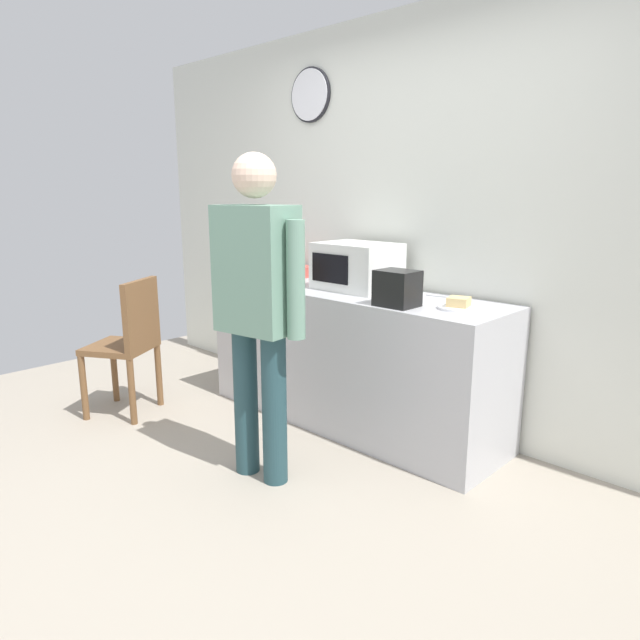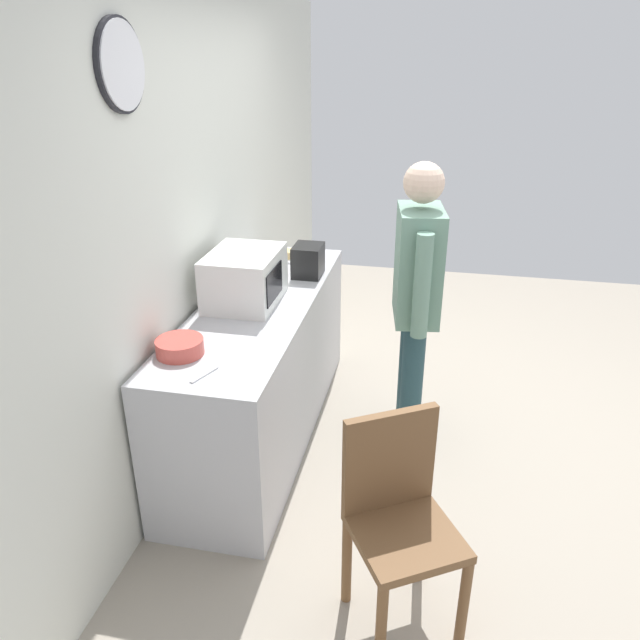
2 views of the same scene
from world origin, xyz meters
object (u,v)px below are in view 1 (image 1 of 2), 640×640
(sandwich_plate, at_px, (459,305))
(person_standing, at_px, (257,297))
(microwave, at_px, (357,266))
(toaster, at_px, (397,288))
(salad_bowl, at_px, (296,271))
(fork_utensil, at_px, (261,276))
(wooden_chair, at_px, (129,340))
(spoon_utensil, at_px, (440,296))

(sandwich_plate, xyz_separation_m, person_standing, (-0.64, -0.88, 0.08))
(microwave, relative_size, toaster, 2.27)
(salad_bowl, relative_size, fork_utensil, 1.36)
(fork_utensil, relative_size, wooden_chair, 0.18)
(microwave, relative_size, sandwich_plate, 2.22)
(salad_bowl, bearing_deg, spoon_utensil, 1.70)
(microwave, height_order, person_standing, person_standing)
(wooden_chair, bearing_deg, fork_utensil, 71.80)
(sandwich_plate, bearing_deg, wooden_chair, -155.05)
(toaster, relative_size, wooden_chair, 0.23)
(sandwich_plate, relative_size, wooden_chair, 0.24)
(toaster, bearing_deg, salad_bowl, 163.09)
(fork_utensil, height_order, person_standing, person_standing)
(person_standing, relative_size, wooden_chair, 1.81)
(fork_utensil, bearing_deg, microwave, 5.38)
(toaster, distance_m, person_standing, 0.79)
(sandwich_plate, height_order, fork_utensil, sandwich_plate)
(sandwich_plate, distance_m, wooden_chair, 2.20)
(salad_bowl, xyz_separation_m, person_standing, (0.84, -1.07, 0.06))
(microwave, bearing_deg, salad_bowl, 170.99)
(fork_utensil, bearing_deg, wooden_chair, -108.20)
(salad_bowl, height_order, spoon_utensil, salad_bowl)
(spoon_utensil, distance_m, person_standing, 1.18)
(fork_utensil, bearing_deg, person_standing, -41.00)
(toaster, relative_size, person_standing, 0.13)
(fork_utensil, xyz_separation_m, person_standing, (1.02, -0.88, 0.10))
(spoon_utensil, xyz_separation_m, person_standing, (-0.38, -1.11, 0.10))
(wooden_chair, bearing_deg, spoon_utensil, 34.06)
(microwave, distance_m, fork_utensil, 0.88)
(salad_bowl, bearing_deg, person_standing, -51.86)
(toaster, relative_size, fork_utensil, 1.29)
(sandwich_plate, bearing_deg, fork_utensil, 179.72)
(microwave, distance_m, person_standing, 0.98)
(wooden_chair, bearing_deg, salad_bowl, 66.77)
(toaster, distance_m, wooden_chair, 1.89)
(fork_utensil, relative_size, person_standing, 0.10)
(microwave, bearing_deg, wooden_chair, -139.24)
(salad_bowl, bearing_deg, wooden_chair, -113.23)
(sandwich_plate, height_order, toaster, toaster)
(salad_bowl, relative_size, toaster, 1.05)
(toaster, distance_m, spoon_utensil, 0.41)
(person_standing, bearing_deg, spoon_utensil, 71.23)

